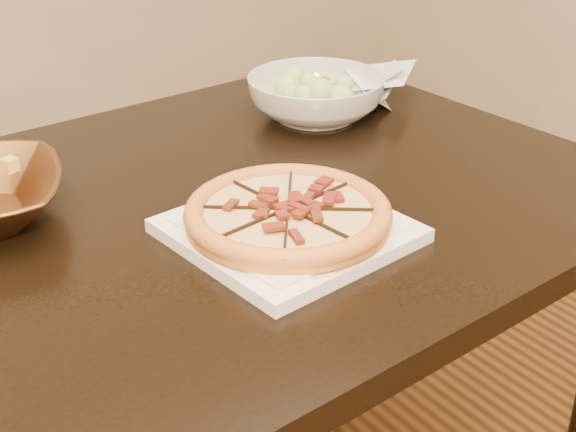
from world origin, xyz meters
The scene contains 6 objects.
dining_table centered at (-0.08, 0.06, 0.64)m, with size 1.35×0.91×0.75m.
plate centered at (0.01, -0.09, 0.76)m, with size 0.29×0.29×0.02m.
pizza centered at (0.01, -0.09, 0.78)m, with size 0.27×0.27×0.03m.
salad_bowl centered at (0.30, 0.24, 0.79)m, with size 0.24×0.24×0.07m, color silver.
salad centered at (0.30, 0.24, 0.84)m, with size 0.12×0.11×0.04m.
cling_film centered at (0.44, 0.24, 0.78)m, with size 0.14×0.12×0.05m, color white, non-canonical shape.
Camera 1 is at (-0.52, -0.82, 1.25)m, focal length 50.00 mm.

